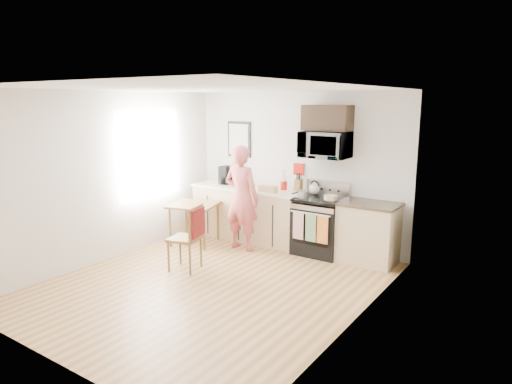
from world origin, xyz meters
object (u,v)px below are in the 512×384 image
Objects in this scene: microwave at (325,145)px; dining_table at (194,208)px; range at (320,227)px; chair at (193,229)px; person at (242,198)px; cake at (331,198)px.

microwave is 0.93× the size of dining_table.
chair is at bearing -124.31° from range.
person reaches higher than cake.
chair is (-1.18, -1.73, 0.19)m from range.
person reaches higher than chair.
microwave is at bearing 137.10° from cake.
microwave is 1.60m from person.
dining_table is (-2.05, -0.73, 0.19)m from range.
microwave is 2.48m from dining_table.
range is at bearing 155.46° from cake.
chair is (-1.18, -1.84, -1.13)m from microwave.
dining_table is at bearing -160.40° from range.
range reaches higher than chair.
cake is (1.40, 0.42, 0.09)m from person.
chair is 2.18m from cake.
dining_table is at bearing -164.52° from cake.
microwave is 0.43× the size of person.
dining_table is 2.38m from cake.
person is at bearing -163.14° from cake.
chair is at bearing -122.76° from microwave.
person is 0.92m from dining_table.
cake reaches higher than dining_table.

